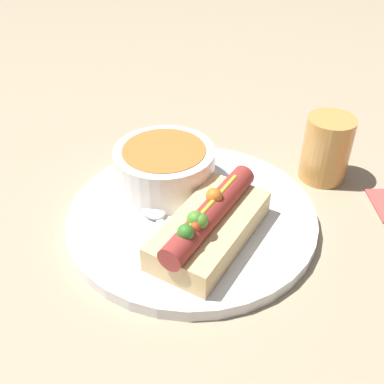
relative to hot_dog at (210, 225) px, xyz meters
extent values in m
plane|color=tan|center=(0.01, 0.05, -0.04)|extent=(4.00, 4.00, 0.00)
cylinder|color=white|center=(0.01, 0.05, -0.03)|extent=(0.29, 0.29, 0.01)
cube|color=#E5C17F|center=(0.00, 0.00, -0.01)|extent=(0.17, 0.13, 0.03)
cylinder|color=#9E332D|center=(0.00, 0.00, 0.02)|extent=(0.15, 0.10, 0.03)
sphere|color=#518C2D|center=(-0.03, -0.01, 0.03)|extent=(0.02, 0.02, 0.02)
sphere|color=orange|center=(0.01, 0.01, 0.03)|extent=(0.02, 0.02, 0.02)
sphere|color=#518C2D|center=(-0.02, -0.02, 0.03)|extent=(0.02, 0.02, 0.02)
sphere|color=#C63F1E|center=(-0.03, -0.02, 0.03)|extent=(0.01, 0.01, 0.01)
sphere|color=#387A28|center=(-0.04, -0.02, 0.03)|extent=(0.02, 0.02, 0.02)
cylinder|color=gold|center=(0.00, 0.00, 0.03)|extent=(0.10, 0.06, 0.01)
cylinder|color=silver|center=(0.01, 0.11, 0.00)|extent=(0.12, 0.12, 0.05)
cylinder|color=#C67533|center=(0.01, 0.11, 0.02)|extent=(0.10, 0.10, 0.01)
cube|color=#B7B7BC|center=(-0.04, 0.00, -0.02)|extent=(0.03, 0.11, 0.00)
ellipsoid|color=#B7B7BC|center=(-0.03, 0.07, -0.02)|extent=(0.04, 0.04, 0.01)
cylinder|color=#D8994C|center=(0.21, 0.04, 0.01)|extent=(0.06, 0.06, 0.09)
camera|label=1|loc=(-0.20, -0.29, 0.31)|focal=42.00mm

